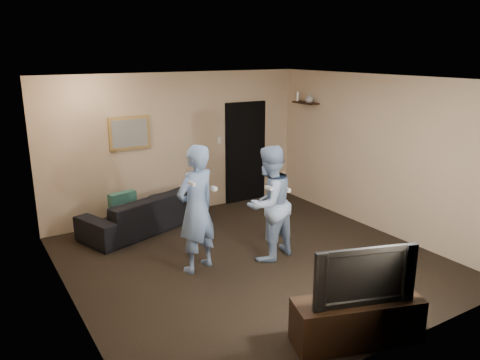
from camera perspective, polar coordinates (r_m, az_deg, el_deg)
ground at (r=6.95m, az=1.42°, el=-9.73°), size 5.00×5.00×0.00m
ceiling at (r=6.30m, az=1.58°, el=12.20°), size 5.00×5.00×0.04m
wall_back at (r=8.65m, az=-7.60°, el=4.29°), size 5.00×0.04×2.60m
wall_front at (r=4.71m, az=18.41°, el=-5.98°), size 5.00×0.04×2.60m
wall_left at (r=5.60m, az=-20.51°, el=-2.79°), size 0.04×5.00×2.60m
wall_right at (r=8.11m, az=16.50°, el=3.03°), size 0.04×5.00×2.60m
sofa at (r=8.15m, az=-11.72°, el=-3.79°), size 2.30×1.48×0.63m
throw_pillow at (r=8.00m, az=-14.09°, el=-3.06°), size 0.48×0.24×0.46m
painting_frame at (r=8.26m, az=-13.33°, el=5.59°), size 0.72×0.05×0.57m
painting_canvas at (r=8.23m, az=-13.27°, el=5.57°), size 0.62×0.01×0.47m
doorway at (r=9.36m, az=0.67°, el=3.40°), size 0.90×0.06×2.00m
light_switch at (r=9.00m, az=-2.58°, el=4.85°), size 0.08×0.02×0.12m
wall_shelf at (r=9.21m, az=7.98°, el=9.30°), size 0.20×0.60×0.03m
shelf_vase at (r=9.11m, az=8.46°, el=9.84°), size 0.20×0.20×0.17m
shelf_figurine at (r=9.39m, az=7.05°, el=10.09°), size 0.06×0.06×0.18m
tv_console at (r=5.22m, az=14.05°, el=-16.29°), size 1.42×0.84×0.48m
television at (r=4.96m, az=14.47°, el=-10.85°), size 1.07×0.48×0.62m
wii_player_left at (r=6.38m, az=-5.35°, el=-3.53°), size 0.75×0.60×1.78m
wii_player_right at (r=6.74m, az=3.54°, el=-2.86°), size 0.95×0.82×1.68m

